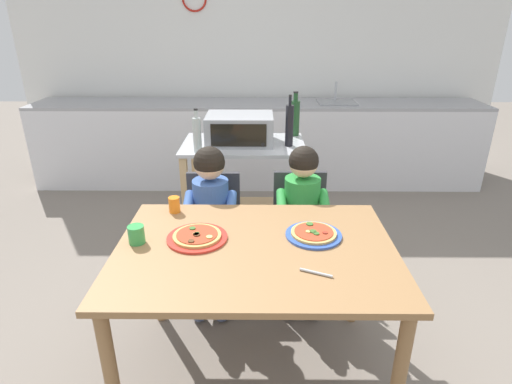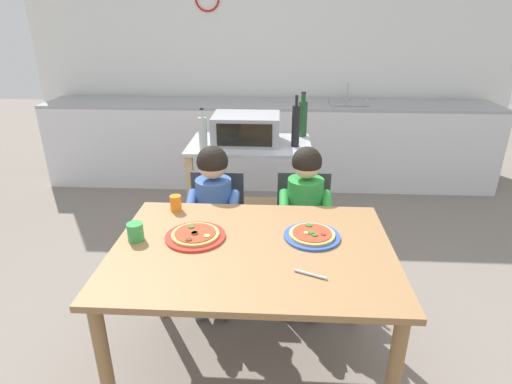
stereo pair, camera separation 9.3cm
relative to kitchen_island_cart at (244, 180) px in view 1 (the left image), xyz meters
The scene contains 18 objects.
ground_plane 0.59m from the kitchen_island_cart, 36.17° to the right, with size 12.39×12.39×0.00m, color slate.
back_wall_tiled 2.00m from the kitchen_island_cart, 86.85° to the left, with size 5.31×0.14×2.70m.
kitchen_counter 1.44m from the kitchen_island_cart, 85.89° to the left, with size 4.78×0.60×1.09m.
kitchen_island_cart is the anchor object (origin of this frame).
toaster_oven 0.40m from the kitchen_island_cart, 154.15° to the left, with size 0.49×0.37×0.21m.
bottle_clear_vinegar 0.63m from the kitchen_island_cart, 29.70° to the left, with size 0.07×0.07×0.34m.
bottle_slim_sauce 0.56m from the kitchen_island_cart, 10.53° to the right, with size 0.06×0.06×0.37m.
bottle_tall_green_wine 0.57m from the kitchen_island_cart, 144.36° to the right, with size 0.06×0.06×0.30m.
dining_table 1.32m from the kitchen_island_cart, 85.56° to the right, with size 1.30×0.93×0.76m.
dining_chair_left 0.63m from the kitchen_island_cart, 106.86° to the right, with size 0.36×0.36×0.81m.
dining_chair_right 0.69m from the kitchen_island_cart, 56.06° to the right, with size 0.36×0.36×0.81m.
child_in_blue_striped_shirt 0.74m from the kitchen_island_cart, 104.12° to the right, with size 0.32×0.42×1.02m.
child_in_green_shirt 0.80m from the kitchen_island_cart, 61.02° to the right, with size 0.32×0.42×1.02m.
pizza_plate_red_rimmed 1.27m from the kitchen_island_cart, 98.22° to the right, with size 0.29×0.29×0.03m.
pizza_plate_blue_rimmed 1.28m from the kitchen_island_cart, 72.36° to the right, with size 0.27×0.27×0.03m.
drinking_cup_green 1.38m from the kitchen_island_cart, 109.74° to the right, with size 0.08×0.08×0.09m, color green.
drinking_cup_orange 1.03m from the kitchen_island_cart, 110.02° to the right, with size 0.06×0.06×0.09m, color orange.
serving_spoon 1.58m from the kitchen_island_cart, 76.90° to the right, with size 0.01×0.01×0.14m, color #B7BABF.
Camera 1 is at (0.02, -1.68, 1.75)m, focal length 29.20 mm.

